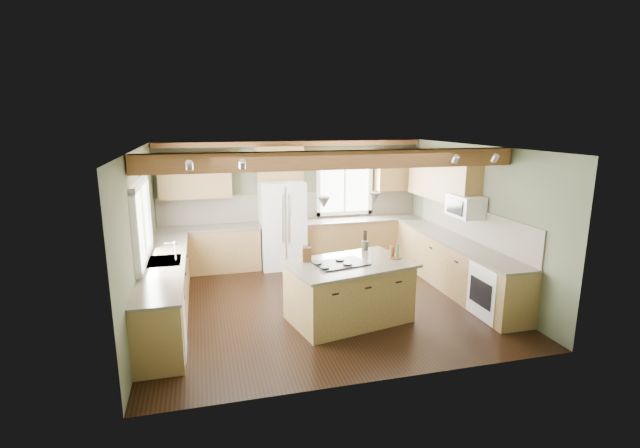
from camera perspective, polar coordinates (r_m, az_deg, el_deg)
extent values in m
plane|color=black|center=(7.97, 0.28, -9.61)|extent=(5.60, 5.60, 0.00)
plane|color=silver|center=(7.38, 0.30, 9.39)|extent=(5.60, 5.60, 0.00)
plane|color=#4C553C|center=(9.96, -3.39, 2.74)|extent=(5.60, 0.00, 5.60)
plane|color=#4C553C|center=(7.39, -21.22, -1.70)|extent=(0.00, 5.00, 5.00)
plane|color=#4C553C|center=(8.70, 18.42, 0.61)|extent=(0.00, 5.00, 5.00)
cube|color=brown|center=(6.65, 2.00, 7.89)|extent=(5.55, 0.26, 0.26)
cube|color=brown|center=(9.72, -3.38, 9.85)|extent=(5.55, 0.20, 0.10)
cube|color=brown|center=(9.96, -3.37, 2.21)|extent=(5.58, 0.03, 0.58)
cube|color=brown|center=(8.75, 18.12, 0.10)|extent=(0.03, 3.70, 0.58)
cube|color=brown|center=(9.68, -13.44, -3.12)|extent=(2.02, 0.60, 0.88)
cube|color=#463E33|center=(9.56, -13.59, -0.47)|extent=(2.06, 0.64, 0.04)
cube|color=brown|center=(10.25, 5.20, -1.93)|extent=(2.62, 0.60, 0.88)
cube|color=#463E33|center=(10.14, 5.25, 0.59)|extent=(2.66, 0.64, 0.04)
cube|color=brown|center=(7.65, -18.41, -7.74)|extent=(0.60, 3.70, 0.88)
cube|color=#463E33|center=(7.51, -18.65, -4.44)|extent=(0.64, 3.74, 0.04)
cube|color=brown|center=(8.80, 16.20, -4.90)|extent=(0.60, 3.70, 0.88)
cube|color=#463E33|center=(8.67, 16.39, -2.00)|extent=(0.64, 3.74, 0.04)
cube|color=brown|center=(9.51, -15.14, 5.80)|extent=(1.40, 0.35, 0.90)
cube|color=brown|center=(9.62, -5.03, 7.47)|extent=(0.96, 0.35, 0.70)
cube|color=brown|center=(9.27, 14.79, 5.64)|extent=(0.35, 2.20, 0.90)
cube|color=brown|center=(10.39, 9.38, 6.63)|extent=(0.90, 0.35, 0.90)
cube|color=white|center=(7.38, -21.18, 0.28)|extent=(0.04, 1.60, 1.05)
cube|color=white|center=(10.18, 2.99, 4.39)|extent=(1.10, 0.04, 1.00)
cube|color=#262628|center=(7.51, -18.66, -4.41)|extent=(0.50, 0.65, 0.03)
cylinder|color=#B2B2B7|center=(7.45, -17.36, -3.27)|extent=(0.02, 0.02, 0.28)
cube|color=white|center=(6.45, -19.02, -11.80)|extent=(0.60, 0.60, 0.84)
cube|color=white|center=(7.77, 21.01, -7.70)|extent=(0.60, 0.72, 0.84)
cube|color=white|center=(8.49, 17.47, 2.12)|extent=(0.40, 0.70, 0.38)
cone|color=#B2B2B7|center=(6.59, 0.48, 2.67)|extent=(0.18, 0.18, 0.16)
cone|color=#B2B2B7|center=(7.02, 6.79, 3.21)|extent=(0.18, 0.18, 0.16)
cube|color=white|center=(9.62, -4.68, -0.08)|extent=(0.90, 0.74, 1.80)
cube|color=brown|center=(7.18, 3.57, -8.43)|extent=(1.92, 1.41, 0.88)
cube|color=#463E33|center=(7.03, 3.62, -4.94)|extent=(2.06, 1.55, 0.04)
cube|color=black|center=(6.95, 2.59, -4.87)|extent=(0.84, 0.65, 0.02)
cube|color=brown|center=(7.04, -1.64, -3.78)|extent=(0.15, 0.12, 0.22)
cylinder|color=#3C3530|center=(7.70, 5.55, -2.65)|extent=(0.15, 0.15, 0.15)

